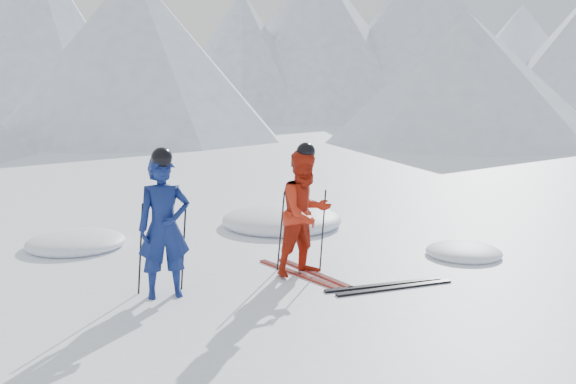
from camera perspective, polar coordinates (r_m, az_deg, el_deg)
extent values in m
plane|color=white|center=(9.35, 10.76, -6.77)|extent=(160.00, 160.00, 0.00)
cone|color=#B2BCD1|center=(49.51, -22.96, 14.02)|extent=(23.96, 23.96, 14.35)
cone|color=#B2BCD1|center=(59.57, -14.88, 12.38)|extent=(17.69, 17.69, 11.93)
cone|color=#B2BCD1|center=(52.43, -4.29, 12.51)|extent=(19.63, 19.63, 10.85)
cone|color=#B2BCD1|center=(56.76, 2.69, 13.96)|extent=(23.31, 23.31, 14.15)
cone|color=#B2BCD1|center=(58.91, 12.52, 13.94)|extent=(28.94, 28.94, 14.88)
cone|color=silver|center=(64.37, 20.83, 11.32)|extent=(24.45, 24.45, 10.76)
cone|color=#B2BCD1|center=(32.28, 16.16, 10.25)|extent=(14.00, 14.00, 6.50)
cone|color=#B2BCD1|center=(34.24, -14.03, 12.37)|extent=(16.00, 16.00, 9.00)
imported|color=#0E1C54|center=(7.79, -11.51, -3.27)|extent=(0.69, 0.48, 1.79)
imported|color=#B1220E|center=(8.56, 1.65, -2.00)|extent=(1.06, 0.95, 1.77)
cylinder|color=black|center=(8.00, -13.63, -5.21)|extent=(0.12, 0.08, 1.19)
cylinder|color=black|center=(8.11, -9.73, -4.88)|extent=(0.12, 0.07, 1.19)
cylinder|color=black|center=(8.79, -0.67, -3.66)|extent=(0.12, 0.09, 1.18)
cylinder|color=black|center=(8.84, 3.27, -3.60)|extent=(0.12, 0.08, 1.18)
cube|color=black|center=(8.75, 0.86, -7.64)|extent=(0.80, 1.58, 0.03)
cube|color=black|center=(8.81, 2.38, -7.53)|extent=(0.69, 1.62, 0.03)
cube|color=black|center=(8.36, 8.94, -8.58)|extent=(1.70, 0.25, 0.03)
cube|color=black|center=(8.26, 9.99, -8.82)|extent=(1.70, 0.31, 0.03)
ellipsoid|color=white|center=(10.85, -19.18, -4.87)|extent=(1.63, 1.63, 0.36)
ellipsoid|color=white|center=(10.12, 16.10, -5.73)|extent=(1.19, 1.19, 0.26)
ellipsoid|color=white|center=(11.85, -0.58, -3.15)|extent=(2.33, 2.33, 0.51)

